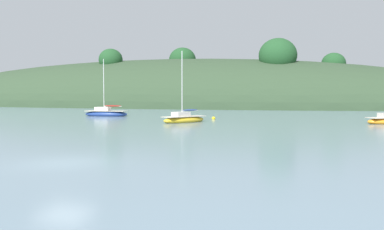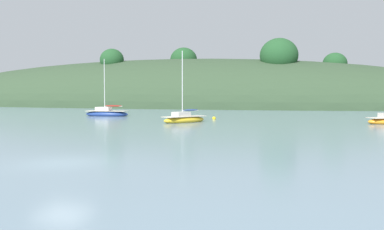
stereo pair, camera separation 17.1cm
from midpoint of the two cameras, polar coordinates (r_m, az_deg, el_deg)
name	(u,v)px [view 1 (the left image)]	position (r m, az deg, el deg)	size (l,w,h in m)	color
ground_plane	(64,163)	(20.28, -17.19, -6.23)	(400.00, 400.00, 0.00)	slate
far_shoreline_hill	(164,106)	(101.50, -3.82, 1.23)	(150.00, 36.00, 25.91)	#2D422B
sailboat_red_portside	(184,119)	(45.97, -1.23, -0.55)	(4.50, 5.68, 7.98)	gold
sailboat_teal_outer	(106,113)	(59.58, -11.70, 0.23)	(6.32, 2.72, 8.15)	navy
mooring_buoy_channel	(214,118)	(51.21, 2.85, -0.45)	(0.44, 0.44, 0.54)	yellow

